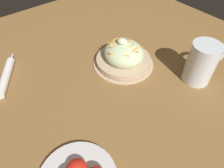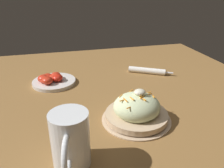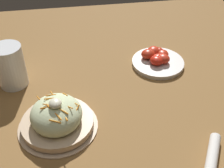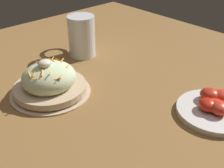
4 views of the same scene
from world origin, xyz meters
TOP-DOWN VIEW (x-y plane):
  - ground_plane at (0.00, 0.00)m, footprint 1.43×1.43m
  - salad_plate at (0.07, -0.13)m, footprint 0.22×0.22m
  - beer_mug at (-0.15, -0.27)m, footprint 0.09×0.15m
  - napkin_roll at (0.26, 0.24)m, footprint 0.19×0.12m

SIDE VIEW (x-z plane):
  - ground_plane at x=0.00m, z-range 0.00..0.00m
  - napkin_roll at x=0.26m, z-range 0.00..0.03m
  - salad_plate at x=0.07m, z-range -0.02..0.09m
  - beer_mug at x=-0.15m, z-range -0.01..0.13m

